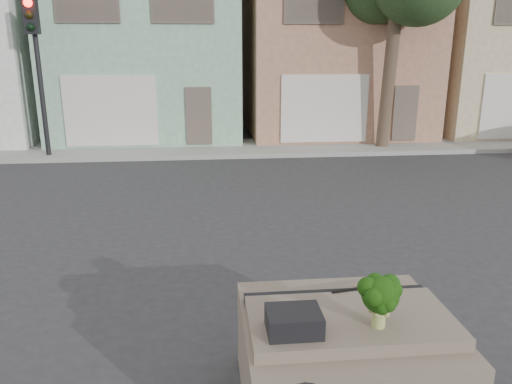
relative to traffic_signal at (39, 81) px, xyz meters
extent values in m
plane|color=#303033|center=(6.50, -9.50, -2.55)|extent=(120.00, 120.00, 0.00)
cube|color=gray|center=(6.50, 1.00, -2.47)|extent=(40.00, 3.00, 0.15)
cube|color=#88B495|center=(3.00, 5.00, 1.23)|extent=(7.20, 8.20, 7.55)
cube|color=#AA765C|center=(10.50, 5.00, 1.23)|extent=(7.20, 8.20, 7.55)
cube|color=#C9B48D|center=(18.00, 5.00, 1.23)|extent=(7.20, 8.20, 7.55)
cube|color=black|center=(0.00, 0.00, 0.00)|extent=(0.40, 0.40, 5.10)
cube|color=#263F1E|center=(11.50, 0.30, 1.70)|extent=(4.40, 4.00, 8.50)
cube|color=#6E6051|center=(6.50, -12.50, -1.99)|extent=(2.00, 1.80, 1.12)
cube|color=black|center=(5.92, -12.85, -1.33)|extent=(0.48, 0.38, 0.20)
cube|color=black|center=(6.78, -12.12, -1.42)|extent=(0.69, 0.15, 0.02)
cube|color=black|center=(6.69, -12.84, -1.18)|extent=(0.50, 0.50, 0.49)
camera|label=1|loc=(5.20, -16.69, 0.98)|focal=35.00mm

